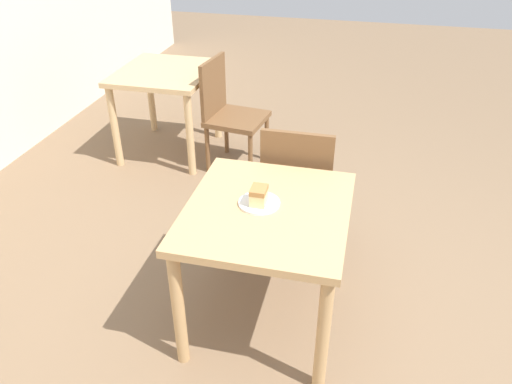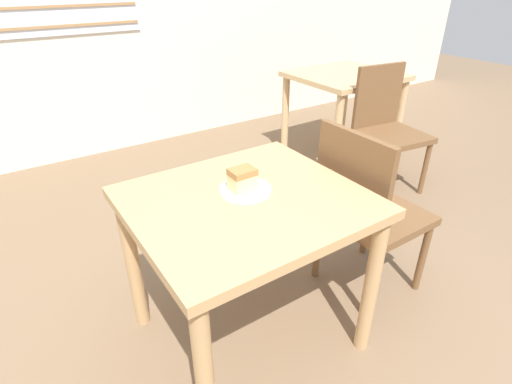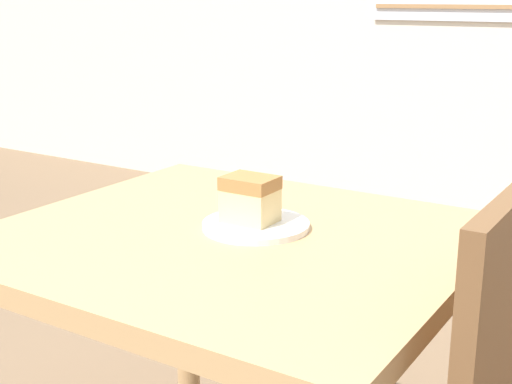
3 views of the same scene
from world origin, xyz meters
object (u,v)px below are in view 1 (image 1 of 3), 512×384
Objects in this scene: chair_near_window at (298,185)px; plate at (259,203)px; dining_table_far at (166,85)px; cake_slice at (259,196)px; chair_far_corner at (229,111)px; dining_table_near at (267,228)px.

chair_near_window is 0.66m from plate.
plate is (-0.60, 0.10, 0.24)m from chair_near_window.
dining_table_far is 2.12m from cake_slice.
dining_table_far is 0.60m from chair_far_corner.
plate is at bearing 80.53° from chair_near_window.
chair_near_window is 0.69m from cake_slice.
dining_table_near is at bearing -150.06° from chair_far_corner.
chair_far_corner is (1.00, 0.72, 0.00)m from chair_near_window.
dining_table_far is 1.72m from chair_near_window.
chair_far_corner is at bearing 21.07° from cake_slice.
chair_far_corner reaches higher than plate.
chair_near_window reaches higher than dining_table_near.
plate is 2.10× the size of cake_slice.
dining_table_near is 1.76m from chair_far_corner.
cake_slice is at bearing 80.77° from chair_near_window.
dining_table_near is at bearing -116.99° from plate.
dining_table_far reaches higher than dining_table_near.
dining_table_near is 0.13m from plate.
chair_far_corner is at bearing -54.08° from chair_near_window.
dining_table_near is 4.25× the size of plate.
chair_near_window is at bearing -9.47° from plate.
chair_far_corner reaches higher than cake_slice.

